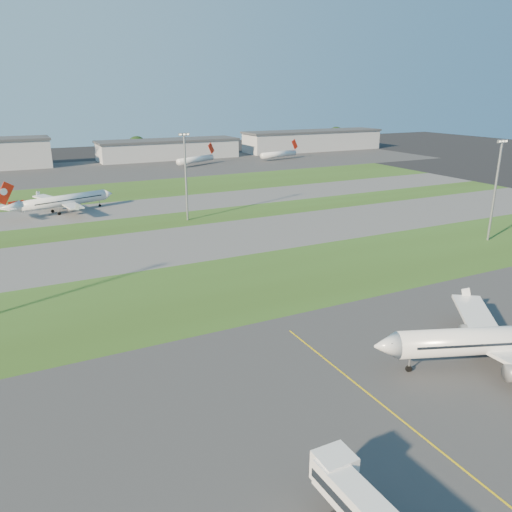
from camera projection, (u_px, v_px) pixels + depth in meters
ground at (392, 455)px, 53.07m from camera, size 700.00×700.00×0.00m
apron_near at (392, 455)px, 53.07m from camera, size 300.00×70.00×0.01m
grass_strip_a at (210, 291)px, 97.21m from camera, size 300.00×34.00×0.01m
taxiway_a at (162, 246)px, 125.23m from camera, size 300.00×32.00×0.01m
grass_strip_b at (137, 224)px, 146.45m from camera, size 300.00×18.00×0.01m
taxiway_b at (121, 209)px, 165.13m from camera, size 300.00×26.00×0.01m
grass_strip_c at (102, 193)px, 193.14m from camera, size 300.00×40.00×0.01m
apron_far at (79, 172)px, 244.07m from camera, size 400.00×80.00×0.01m
yellow_line at (427, 441)px, 55.21m from camera, size 0.25×60.00×0.02m
airliner_parked at (504, 341)px, 68.96m from camera, size 35.44×30.01×11.60m
airliner_taxiing at (63, 201)px, 159.64m from camera, size 33.41×28.19×10.80m
mini_jet_near at (196, 159)px, 264.29m from camera, size 26.12×14.93×9.48m
mini_jet_far at (279, 154)px, 287.46m from camera, size 28.12×9.59×9.48m
light_mast_centre at (186, 171)px, 146.56m from camera, size 3.20×0.70×25.80m
light_mast_east at (496, 184)px, 125.96m from camera, size 3.20×0.70×25.80m
hangar_east at (169, 149)px, 291.31m from camera, size 81.60×23.00×11.20m
hangar_far_east at (313, 140)px, 333.75m from camera, size 96.90×23.00×13.20m
tree_mid_west at (28, 153)px, 268.52m from camera, size 9.90×9.90×10.80m
tree_mid_east at (137, 146)px, 296.41m from camera, size 11.55×11.55×12.60m
tree_east at (252, 142)px, 326.99m from camera, size 10.45×10.45×11.40m
tree_far_east at (336, 136)px, 359.91m from camera, size 12.65×12.65×13.80m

